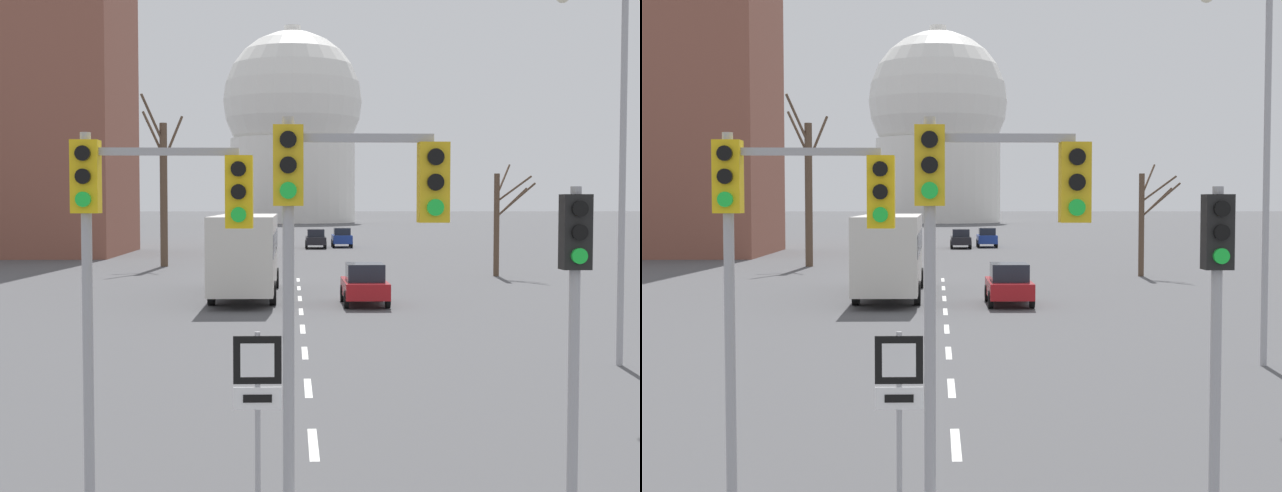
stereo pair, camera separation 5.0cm
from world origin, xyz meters
The scene contains 22 objects.
lane_stripe_1 centered at (0.00, 9.46, 0.00)m, with size 0.16×2.00×0.01m, color silver.
lane_stripe_2 centered at (0.00, 13.96, 0.00)m, with size 0.16×2.00×0.01m, color silver.
lane_stripe_3 centered at (0.00, 18.46, 0.00)m, with size 0.16×2.00×0.01m, color silver.
lane_stripe_4 centered at (0.00, 22.96, 0.00)m, with size 0.16×2.00×0.01m, color silver.
lane_stripe_5 centered at (0.00, 27.46, 0.00)m, with size 0.16×2.00×0.01m, color silver.
lane_stripe_6 centered at (0.00, 31.96, 0.00)m, with size 0.16×2.00×0.01m, color silver.
lane_stripe_7 centered at (0.00, 36.46, 0.00)m, with size 0.16×2.00×0.01m, color silver.
lane_stripe_8 centered at (0.00, 40.96, 0.00)m, with size 0.16×2.00×0.01m, color silver.
traffic_signal_centre_tall centered at (0.21, 5.48, 3.82)m, with size 2.10×0.34×5.04m.
traffic_signal_near_left centered at (-2.35, 6.64, 3.75)m, with size 2.37×0.34×4.94m.
traffic_signal_near_right centered at (3.26, 6.06, 2.97)m, with size 0.36×0.34×4.23m.
route_sign_post centered at (-0.78, 5.83, 1.64)m, with size 0.60×0.08×2.42m.
street_lamp_right centered at (7.46, 16.40, 5.53)m, with size 1.79×0.36×9.20m.
sedan_near_left centered at (-3.22, 60.79, 0.82)m, with size 1.71×4.19×1.62m.
sedan_near_right centered at (2.52, 29.59, 0.83)m, with size 1.76×3.83×1.64m.
sedan_mid_centre centered at (4.21, 74.82, 0.88)m, with size 1.80×3.96×1.74m.
sedan_far_left centered at (1.80, 72.98, 0.85)m, with size 1.81×4.24×1.69m.
city_bus centered at (-2.28, 32.84, 2.05)m, with size 2.66×10.80×3.48m.
bare_tree_left_near centered at (-8.37, 50.95, 4.97)m, with size 2.67×2.48×10.70m.
bare_tree_right_near centered at (10.97, 42.95, 3.10)m, with size 1.93×2.94×6.16m.
capitol_dome centered at (0.00, 175.95, 19.28)m, with size 28.03×28.03×39.59m.
apartment_block_left centered at (-22.34, 64.71, 12.36)m, with size 18.00×14.00×24.71m, color brown.
Camera 1 is at (-0.36, -5.16, 4.02)m, focal length 50.00 mm.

